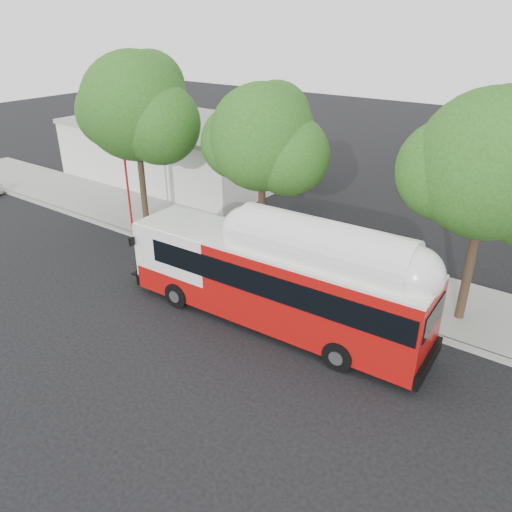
{
  "coord_description": "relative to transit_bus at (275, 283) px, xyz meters",
  "views": [
    {
      "loc": [
        12.3,
        -13.08,
        11.26
      ],
      "look_at": [
        0.79,
        3.0,
        1.68
      ],
      "focal_mm": 35.0,
      "sensor_mm": 36.0,
      "label": 1
    }
  ],
  "objects": [
    {
      "name": "signal_pole",
      "position": [
        -12.13,
        3.32,
        0.48
      ],
      "size": [
        0.13,
        0.43,
        4.5
      ],
      "color": "red",
      "rests_on": "ground"
    },
    {
      "name": "curb_strip",
      "position": [
        -2.99,
        2.7,
        -1.76
      ],
      "size": [
        60.0,
        0.3,
        0.15
      ],
      "primitive_type": "cube",
      "color": "gray",
      "rests_on": "ground"
    },
    {
      "name": "sidewalk",
      "position": [
        -2.99,
        5.3,
        -1.76
      ],
      "size": [
        60.0,
        5.0,
        0.15
      ],
      "primitive_type": "cube",
      "color": "gray",
      "rests_on": "ground"
    },
    {
      "name": "ground",
      "position": [
        -2.99,
        -1.2,
        -1.83
      ],
      "size": [
        120.0,
        120.0,
        0.0
      ],
      "primitive_type": "plane",
      "color": "black",
      "rests_on": "ground"
    },
    {
      "name": "red_curb_segment",
      "position": [
        -5.99,
        2.7,
        -1.75
      ],
      "size": [
        10.0,
        0.32,
        0.16
      ],
      "primitive_type": "cube",
      "color": "maroon",
      "rests_on": "ground"
    },
    {
      "name": "street_tree_left",
      "position": [
        -11.52,
        4.36,
        4.77
      ],
      "size": [
        6.67,
        5.8,
        9.74
      ],
      "color": "#2D2116",
      "rests_on": "ground"
    },
    {
      "name": "street_tree_mid",
      "position": [
        -3.59,
        4.86,
        4.07
      ],
      "size": [
        5.75,
        5.0,
        8.62
      ],
      "color": "#2D2116",
      "rests_on": "ground"
    },
    {
      "name": "low_commercial_bldg",
      "position": [
        -16.99,
        12.8,
        0.32
      ],
      "size": [
        16.2,
        10.2,
        4.25
      ],
      "color": "silver",
      "rests_on": "ground"
    },
    {
      "name": "transit_bus",
      "position": [
        0.0,
        0.0,
        0.0
      ],
      "size": [
        13.33,
        3.13,
        3.92
      ],
      "rotation": [
        0.0,
        0.0,
        0.03
      ],
      "color": "#A80D0B",
      "rests_on": "ground"
    },
    {
      "name": "street_tree_right",
      "position": [
        6.45,
        4.66,
        4.42
      ],
      "size": [
        6.21,
        5.4,
        9.18
      ],
      "color": "#2D2116",
      "rests_on": "ground"
    }
  ]
}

